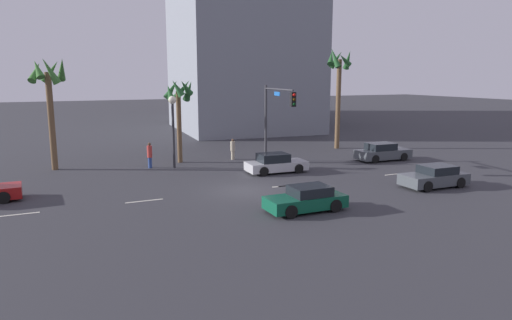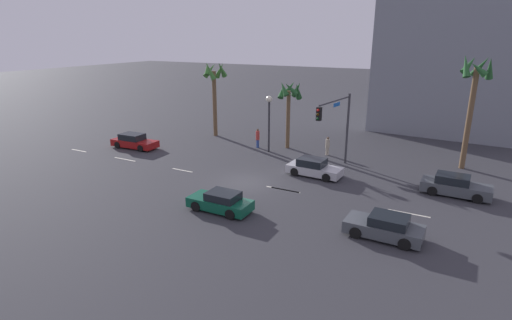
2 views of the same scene
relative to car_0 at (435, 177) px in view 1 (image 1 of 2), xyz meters
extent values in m
plane|color=#333338|center=(-10.62, 3.79, -0.60)|extent=(220.00, 220.00, 0.00)
cube|color=silver|center=(-22.74, 3.79, -0.60)|extent=(2.44, 0.14, 0.01)
cube|color=silver|center=(-16.48, 3.79, -0.60)|extent=(1.98, 0.14, 0.01)
cube|color=silver|center=(-7.67, 3.79, -0.60)|extent=(2.51, 0.14, 0.01)
cube|color=silver|center=(-7.45, 3.79, -0.60)|extent=(2.19, 0.14, 0.01)
cube|color=silver|center=(0.71, 3.79, -0.60)|extent=(2.46, 0.14, 0.01)
cube|color=#474C51|center=(-0.05, 0.00, -0.12)|extent=(4.04, 1.87, 0.65)
cube|color=black|center=(0.19, 0.00, 0.45)|extent=(1.96, 1.61, 0.49)
cylinder|color=black|center=(-1.31, -0.81, -0.28)|extent=(0.64, 0.23, 0.64)
cylinder|color=black|center=(-1.28, 0.87, -0.28)|extent=(0.64, 0.23, 0.64)
cylinder|color=black|center=(1.17, -0.87, -0.28)|extent=(0.64, 0.23, 0.64)
cylinder|color=black|center=(1.20, 0.81, -0.28)|extent=(0.64, 0.23, 0.64)
cube|color=#474C51|center=(2.99, 8.36, -0.10)|extent=(4.38, 1.85, 0.69)
cube|color=black|center=(2.73, 8.37, 0.52)|extent=(2.12, 1.58, 0.53)
cylinder|color=black|center=(4.35, 9.14, -0.28)|extent=(0.65, 0.24, 0.64)
cylinder|color=black|center=(4.31, 7.51, -0.28)|extent=(0.65, 0.24, 0.64)
cylinder|color=black|center=(1.67, 9.21, -0.28)|extent=(0.65, 0.24, 0.64)
cylinder|color=black|center=(1.62, 7.58, -0.28)|extent=(0.65, 0.24, 0.64)
cube|color=#B7B7BC|center=(-6.76, 7.62, -0.14)|extent=(4.22, 1.92, 0.60)
cube|color=black|center=(-7.00, 7.63, 0.44)|extent=(2.05, 1.63, 0.57)
cylinder|color=black|center=(-5.44, 8.39, -0.28)|extent=(0.65, 0.25, 0.64)
cylinder|color=black|center=(-5.50, 6.74, -0.28)|extent=(0.65, 0.25, 0.64)
cylinder|color=black|center=(-8.01, 8.50, -0.28)|extent=(0.65, 0.25, 0.64)
cylinder|color=black|center=(-8.07, 6.84, -0.28)|extent=(0.65, 0.25, 0.64)
cylinder|color=black|center=(-23.32, 7.89, -0.28)|extent=(0.65, 0.25, 0.64)
cylinder|color=black|center=(-23.24, 6.27, -0.28)|extent=(0.65, 0.25, 0.64)
cube|color=#0F5138|center=(-9.59, -1.25, -0.14)|extent=(3.97, 1.68, 0.61)
cube|color=black|center=(-9.35, -1.25, 0.40)|extent=(1.91, 1.47, 0.47)
cylinder|color=black|center=(-10.81, -2.04, -0.28)|extent=(0.64, 0.22, 0.64)
cylinder|color=black|center=(-10.82, -0.47, -0.28)|extent=(0.64, 0.22, 0.64)
cylinder|color=black|center=(-8.35, -2.03, -0.28)|extent=(0.64, 0.22, 0.64)
cylinder|color=black|center=(-8.36, -0.46, -0.28)|extent=(0.64, 0.22, 0.64)
cylinder|color=#38383D|center=(-5.59, 11.83, 2.33)|extent=(0.20, 0.20, 5.87)
cylinder|color=#38383D|center=(-5.89, 9.12, 5.01)|extent=(0.71, 5.44, 0.12)
cube|color=black|center=(-6.19, 6.41, 4.44)|extent=(0.35, 0.35, 0.95)
sphere|color=red|center=(-6.21, 6.23, 4.73)|extent=(0.20, 0.20, 0.20)
sphere|color=#392605|center=(-6.21, 6.23, 4.43)|extent=(0.20, 0.20, 0.20)
sphere|color=black|center=(-6.21, 6.23, 4.13)|extent=(0.20, 0.20, 0.20)
cube|color=#1959B2|center=(-5.86, 9.39, 4.69)|extent=(0.16, 1.10, 0.28)
cylinder|color=#2D2D33|center=(-12.83, 11.90, 1.70)|extent=(0.18, 0.18, 4.61)
sphere|color=#F2EACC|center=(-12.83, 11.90, 4.28)|extent=(0.56, 0.56, 0.56)
cylinder|color=#B2A58C|center=(-7.72, 13.45, -0.25)|extent=(0.36, 0.36, 0.70)
cylinder|color=#B2A58C|center=(-7.72, 13.45, 0.48)|extent=(0.48, 0.48, 0.76)
sphere|color=brown|center=(-7.72, 13.45, 0.96)|extent=(0.21, 0.21, 0.21)
cylinder|color=#2D478C|center=(-14.41, 12.69, -0.22)|extent=(0.35, 0.35, 0.78)
cylinder|color=#BF3833|center=(-14.41, 12.69, 0.59)|extent=(0.46, 0.46, 0.85)
sphere|color=brown|center=(-14.41, 12.69, 1.13)|extent=(0.23, 0.23, 0.23)
cylinder|color=brown|center=(-11.86, 13.97, 2.11)|extent=(0.37, 0.37, 5.42)
cone|color=#235628|center=(-11.01, 14.08, 4.86)|extent=(0.74, 1.53, 1.72)
cone|color=#235628|center=(-11.32, 14.62, 4.95)|extent=(1.53, 1.41, 1.65)
cone|color=#235628|center=(-12.15, 14.70, 4.95)|extent=(1.52, 1.05, 1.60)
cone|color=#235628|center=(-12.52, 13.91, 4.73)|extent=(0.66, 1.28, 1.39)
cone|color=#235628|center=(-12.07, 13.35, 5.06)|extent=(1.26, 0.90, 1.41)
cone|color=#235628|center=(-11.42, 13.42, 5.10)|extent=(1.44, 1.31, 1.36)
cylinder|color=brown|center=(3.12, 15.00, 3.40)|extent=(0.43, 0.43, 8.01)
cone|color=#235628|center=(3.96, 14.91, 7.38)|extent=(0.69, 1.26, 1.76)
cone|color=#235628|center=(3.33, 15.82, 7.42)|extent=(1.51, 0.88, 1.70)
cone|color=#235628|center=(2.54, 15.48, 7.54)|extent=(1.33, 1.45, 1.49)
cone|color=#235628|center=(2.35, 14.59, 7.51)|extent=(1.07, 1.34, 1.83)
cone|color=#235628|center=(3.21, 14.35, 7.33)|extent=(1.45, 0.74, 1.27)
cylinder|color=brown|center=(-20.69, 14.84, 2.80)|extent=(0.43, 0.43, 6.81)
cone|color=#38702D|center=(-19.77, 14.92, 6.41)|extent=(0.70, 1.69, 1.75)
cone|color=#38702D|center=(-20.47, 15.68, 6.24)|extent=(1.53, 0.91, 1.74)
cone|color=#38702D|center=(-21.44, 15.23, 6.22)|extent=(1.22, 1.65, 1.61)
cone|color=#38702D|center=(-21.28, 14.54, 6.40)|extent=(1.04, 1.32, 1.42)
cone|color=#38702D|center=(-20.53, 13.94, 6.27)|extent=(1.41, 0.78, 1.88)
cube|color=gray|center=(1.03, 33.02, 10.41)|extent=(16.21, 18.42, 22.02)
cube|color=gray|center=(9.68, 52.75, 9.14)|extent=(21.58, 13.91, 19.48)
camera|label=1|loc=(-20.66, -20.21, 5.91)|focal=32.33mm
camera|label=2|loc=(3.15, -20.21, 9.68)|focal=28.26mm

